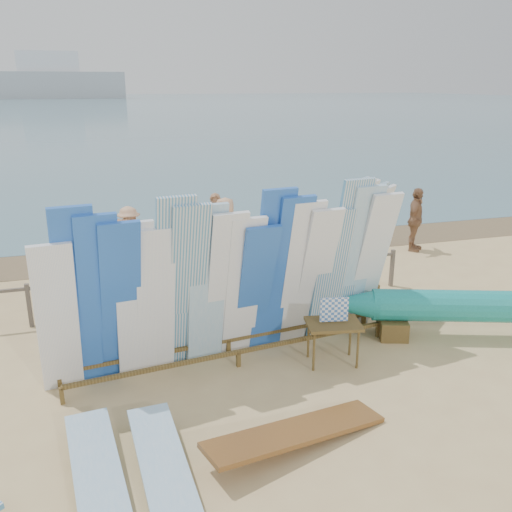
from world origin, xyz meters
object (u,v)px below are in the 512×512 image
object	(u,v)px
stroller	(229,270)
beachgoer_6	(225,233)
main_surfboard_rack	(233,286)
flat_board_a	(101,496)
side_surfboard_rack	(352,251)
beach_chair_right	(151,292)
vendor_table	(333,341)
beach_chair_left	(183,288)
beachgoer_10	(415,220)
beachgoer_3	(130,237)
beachgoer_7	(216,226)
beachgoer_5	(119,249)
outrigger_canoe	(493,308)
flat_board_b	(168,488)
flat_board_c	(297,444)

from	to	relation	value
stroller	beachgoer_6	xyz separation A→B (m)	(0.25, 1.43, 0.50)
main_surfboard_rack	flat_board_a	size ratio (longest dim) A/B	2.29
side_surfboard_rack	beach_chair_right	xyz separation A→B (m)	(-3.97, 1.59, -1.06)
beach_chair_right	vendor_table	bearing A→B (deg)	-54.57
flat_board_a	beach_chair_left	xyz separation A→B (m)	(1.90, 5.82, 0.24)
beachgoer_10	beachgoer_3	bearing A→B (deg)	128.75
side_surfboard_rack	beachgoer_7	distance (m)	4.84
main_surfboard_rack	beachgoer_5	world-z (taller)	main_surfboard_rack
outrigger_canoe	beach_chair_right	xyz separation A→B (m)	(-5.95, 3.56, -0.36)
outrigger_canoe	flat_board_b	size ratio (longest dim) A/B	2.42
flat_board_a	beachgoer_7	distance (m)	9.25
beachgoer_10	flat_board_a	bearing A→B (deg)	175.02
outrigger_canoe	stroller	xyz separation A→B (m)	(-4.08, 4.04, -0.18)
side_surfboard_rack	beach_chair_left	bearing A→B (deg)	113.33
beachgoer_7	beachgoer_5	world-z (taller)	beachgoer_7
flat_board_c	beachgoer_5	world-z (taller)	beachgoer_5
flat_board_c	beach_chair_left	bearing A→B (deg)	-9.52
stroller	vendor_table	bearing A→B (deg)	-55.07
side_surfboard_rack	beachgoer_3	bearing A→B (deg)	95.12
main_surfboard_rack	stroller	bearing A→B (deg)	70.52
outrigger_canoe	beachgoer_5	xyz separation A→B (m)	(-6.51, 5.38, 0.15)
outrigger_canoe	flat_board_b	distance (m)	6.81
vendor_table	beachgoer_3	size ratio (longest dim) A/B	0.75
outrigger_canoe	beach_chair_left	world-z (taller)	outrigger_canoe
beach_chair_right	beach_chair_left	bearing A→B (deg)	3.57
outrigger_canoe	stroller	distance (m)	5.74
flat_board_c	beachgoer_10	size ratio (longest dim) A/B	1.49
main_surfboard_rack	vendor_table	distance (m)	1.96
beachgoer_10	beachgoer_5	distance (m)	8.22
flat_board_b	beachgoer_5	world-z (taller)	beachgoer_5
side_surfboard_rack	flat_board_a	xyz separation A→B (m)	(-5.17, -4.17, -1.32)
beachgoer_6	beachgoer_10	bearing A→B (deg)	38.84
main_surfboard_rack	side_surfboard_rack	distance (m)	3.21
side_surfboard_rack	vendor_table	size ratio (longest dim) A/B	2.42
main_surfboard_rack	side_surfboard_rack	size ratio (longest dim) A/B	2.11
main_surfboard_rack	side_surfboard_rack	xyz separation A→B (m)	(2.87, 1.43, -0.07)
flat_board_b	stroller	size ratio (longest dim) A/B	2.50
beachgoer_3	side_surfboard_rack	bearing A→B (deg)	41.15
flat_board_a	flat_board_b	size ratio (longest dim) A/B	1.00
main_surfboard_rack	outrigger_canoe	bearing A→B (deg)	-13.35
flat_board_b	stroller	distance (m)	6.73
flat_board_c	beach_chair_right	xyz separation A→B (m)	(-1.34, 5.50, 0.25)
side_surfboard_rack	outrigger_canoe	distance (m)	2.88
vendor_table	beach_chair_right	xyz separation A→B (m)	(-2.70, 3.58, -0.15)
flat_board_a	stroller	xyz separation A→B (m)	(3.08, 6.23, 0.43)
stroller	beachgoer_3	world-z (taller)	beachgoer_3
flat_board_a	beach_chair_right	world-z (taller)	beach_chair_right
side_surfboard_rack	beach_chair_right	distance (m)	4.41
outrigger_canoe	beachgoer_3	world-z (taller)	beachgoer_3
outrigger_canoe	flat_board_c	world-z (taller)	outrigger_canoe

